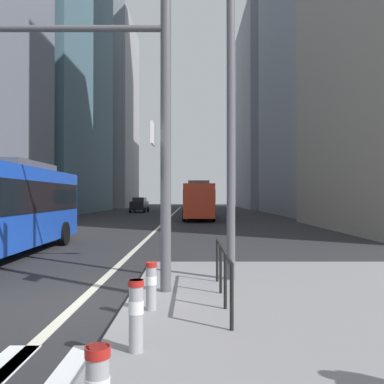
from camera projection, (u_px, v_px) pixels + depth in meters
ground_plane at (159, 227)px, 28.07m from camera, size 160.00×160.00×0.00m
median_island at (379, 312)px, 7.09m from camera, size 9.00×10.00×0.15m
lane_centre_line at (167, 219)px, 38.07m from camera, size 0.20×80.00×0.01m
office_tower_left_mid at (50, 21)px, 52.56m from camera, size 11.21×24.83×49.49m
office_tower_left_far at (97, 115)px, 79.11m from camera, size 13.42×18.40×35.95m
office_tower_right_far at (273, 113)px, 73.10m from camera, size 11.64×21.71×34.05m
city_bus_red_receding at (197, 199)px, 37.18m from camera, size 2.72×11.62×3.40m
car_oncoming_mid at (138, 205)px, 53.13m from camera, size 2.16×4.62×1.94m
car_receding_near at (194, 204)px, 57.88m from camera, size 2.06×4.29×1.94m
car_receding_far at (198, 203)px, 67.05m from camera, size 2.08×4.29×1.94m
traffic_signal_gantry at (63, 98)px, 8.34m from camera, size 6.25×0.65×6.00m
street_lamp_post at (230, 61)px, 9.59m from camera, size 5.50×0.32×8.00m
bollard_left at (135, 312)px, 5.09m from camera, size 0.20×0.20×0.90m
bollard_right at (150, 283)px, 6.96m from camera, size 0.20×0.20×0.81m
pedestrian_railing at (222, 263)px, 7.60m from camera, size 0.06×3.45×0.98m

